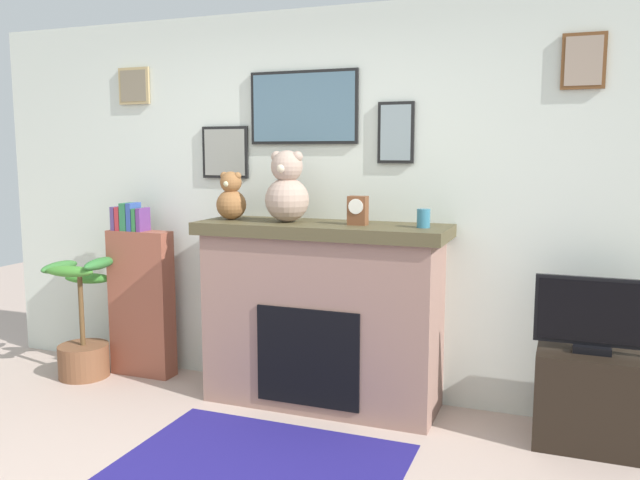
{
  "coord_description": "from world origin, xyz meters",
  "views": [
    {
      "loc": [
        1.64,
        -2.18,
        1.66
      ],
      "look_at": [
        0.16,
        1.69,
        1.09
      ],
      "focal_mm": 36.52,
      "sensor_mm": 36.0,
      "label": 1
    }
  ],
  "objects_px": {
    "tv_stand": "(589,399)",
    "teddy_bear_cream": "(287,190)",
    "fireplace": "(322,314)",
    "television": "(594,316)",
    "mantel_clock": "(358,210)",
    "potted_plant": "(83,337)",
    "candle_jar": "(424,218)",
    "bookshelf": "(141,298)",
    "teddy_bear_tan": "(231,198)"
  },
  "relations": [
    {
      "from": "television",
      "to": "candle_jar",
      "type": "relative_size",
      "value": 5.51
    },
    {
      "from": "tv_stand",
      "to": "teddy_bear_tan",
      "type": "distance_m",
      "value": 2.52
    },
    {
      "from": "bookshelf",
      "to": "teddy_bear_cream",
      "type": "relative_size",
      "value": 2.79
    },
    {
      "from": "television",
      "to": "teddy_bear_cream",
      "type": "bearing_deg",
      "value": 179.15
    },
    {
      "from": "fireplace",
      "to": "television",
      "type": "height_order",
      "value": "fireplace"
    },
    {
      "from": "bookshelf",
      "to": "television",
      "type": "xyz_separation_m",
      "value": [
        3.08,
        -0.1,
        0.17
      ]
    },
    {
      "from": "television",
      "to": "mantel_clock",
      "type": "bearing_deg",
      "value": 178.88
    },
    {
      "from": "candle_jar",
      "to": "mantel_clock",
      "type": "relative_size",
      "value": 0.63
    },
    {
      "from": "tv_stand",
      "to": "teddy_bear_cream",
      "type": "relative_size",
      "value": 1.25
    },
    {
      "from": "bookshelf",
      "to": "tv_stand",
      "type": "bearing_deg",
      "value": -1.86
    },
    {
      "from": "fireplace",
      "to": "potted_plant",
      "type": "xyz_separation_m",
      "value": [
        -1.83,
        -0.15,
        -0.3
      ]
    },
    {
      "from": "teddy_bear_cream",
      "to": "fireplace",
      "type": "bearing_deg",
      "value": 4.44
    },
    {
      "from": "bookshelf",
      "to": "teddy_bear_cream",
      "type": "distance_m",
      "value": 1.48
    },
    {
      "from": "teddy_bear_tan",
      "to": "teddy_bear_cream",
      "type": "bearing_deg",
      "value": -0.02
    },
    {
      "from": "potted_plant",
      "to": "mantel_clock",
      "type": "relative_size",
      "value": 4.99
    },
    {
      "from": "tv_stand",
      "to": "television",
      "type": "distance_m",
      "value": 0.48
    },
    {
      "from": "fireplace",
      "to": "potted_plant",
      "type": "distance_m",
      "value": 1.86
    },
    {
      "from": "bookshelf",
      "to": "fireplace",
      "type": "bearing_deg",
      "value": -2.18
    },
    {
      "from": "potted_plant",
      "to": "candle_jar",
      "type": "distance_m",
      "value": 2.67
    },
    {
      "from": "candle_jar",
      "to": "teddy_bear_cream",
      "type": "relative_size",
      "value": 0.25
    },
    {
      "from": "teddy_bear_tan",
      "to": "teddy_bear_cream",
      "type": "relative_size",
      "value": 0.7
    },
    {
      "from": "potted_plant",
      "to": "television",
      "type": "bearing_deg",
      "value": 1.68
    },
    {
      "from": "tv_stand",
      "to": "television",
      "type": "xyz_separation_m",
      "value": [
        0.0,
        -0.0,
        0.48
      ]
    },
    {
      "from": "television",
      "to": "teddy_bear_tan",
      "type": "relative_size",
      "value": 1.94
    },
    {
      "from": "bookshelf",
      "to": "teddy_bear_cream",
      "type": "height_order",
      "value": "teddy_bear_cream"
    },
    {
      "from": "bookshelf",
      "to": "potted_plant",
      "type": "distance_m",
      "value": 0.51
    },
    {
      "from": "fireplace",
      "to": "candle_jar",
      "type": "height_order",
      "value": "candle_jar"
    },
    {
      "from": "mantel_clock",
      "to": "teddy_bear_cream",
      "type": "xyz_separation_m",
      "value": [
        -0.48,
        0.0,
        0.12
      ]
    },
    {
      "from": "tv_stand",
      "to": "fireplace",
      "type": "bearing_deg",
      "value": 178.44
    },
    {
      "from": "candle_jar",
      "to": "television",
      "type": "bearing_deg",
      "value": -1.67
    },
    {
      "from": "television",
      "to": "candle_jar",
      "type": "xyz_separation_m",
      "value": [
        -0.97,
        0.03,
        0.51
      ]
    },
    {
      "from": "television",
      "to": "teddy_bear_cream",
      "type": "relative_size",
      "value": 1.36
    },
    {
      "from": "potted_plant",
      "to": "teddy_bear_cream",
      "type": "xyz_separation_m",
      "value": [
        1.6,
        0.13,
        1.11
      ]
    },
    {
      "from": "potted_plant",
      "to": "tv_stand",
      "type": "bearing_deg",
      "value": 1.71
    },
    {
      "from": "bookshelf",
      "to": "potted_plant",
      "type": "bearing_deg",
      "value": -151.79
    },
    {
      "from": "television",
      "to": "teddy_bear_tan",
      "type": "height_order",
      "value": "teddy_bear_tan"
    },
    {
      "from": "candle_jar",
      "to": "bookshelf",
      "type": "bearing_deg",
      "value": 178.02
    },
    {
      "from": "bookshelf",
      "to": "television",
      "type": "distance_m",
      "value": 3.09
    },
    {
      "from": "teddy_bear_cream",
      "to": "potted_plant",
      "type": "bearing_deg",
      "value": -175.37
    },
    {
      "from": "mantel_clock",
      "to": "tv_stand",
      "type": "bearing_deg",
      "value": -1.06
    },
    {
      "from": "potted_plant",
      "to": "candle_jar",
      "type": "height_order",
      "value": "candle_jar"
    },
    {
      "from": "potted_plant",
      "to": "teddy_bear_cream",
      "type": "relative_size",
      "value": 1.94
    },
    {
      "from": "tv_stand",
      "to": "bookshelf",
      "type": "bearing_deg",
      "value": 178.14
    },
    {
      "from": "fireplace",
      "to": "tv_stand",
      "type": "height_order",
      "value": "fireplace"
    },
    {
      "from": "television",
      "to": "mantel_clock",
      "type": "height_order",
      "value": "mantel_clock"
    },
    {
      "from": "candle_jar",
      "to": "teddy_bear_tan",
      "type": "height_order",
      "value": "teddy_bear_tan"
    },
    {
      "from": "potted_plant",
      "to": "candle_jar",
      "type": "bearing_deg",
      "value": 2.99
    },
    {
      "from": "fireplace",
      "to": "bookshelf",
      "type": "height_order",
      "value": "bookshelf"
    },
    {
      "from": "potted_plant",
      "to": "teddy_bear_cream",
      "type": "height_order",
      "value": "teddy_bear_cream"
    },
    {
      "from": "bookshelf",
      "to": "teddy_bear_tan",
      "type": "bearing_deg",
      "value": -5.19
    }
  ]
}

